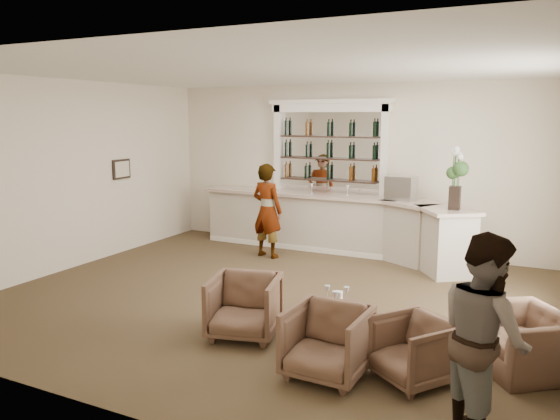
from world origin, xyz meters
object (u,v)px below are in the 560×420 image
at_px(armchair_center, 327,342).
at_px(espresso_machine, 401,188).
at_px(bar_counter, 336,224).
at_px(cocktail_table, 335,325).
at_px(armchair_far, 523,341).
at_px(guest, 485,336).
at_px(flower_vase, 456,175).
at_px(sommelier, 267,211).
at_px(armchair_left, 244,306).
at_px(armchair_right, 413,350).

bearing_deg(armchair_center, espresso_machine, 97.59).
distance_m(bar_counter, cocktail_table, 4.51).
height_order(armchair_far, espresso_machine, espresso_machine).
bearing_deg(guest, flower_vase, -21.78).
distance_m(sommelier, guest, 6.26).
height_order(armchair_left, armchair_center, armchair_left).
height_order(cocktail_table, espresso_machine, espresso_machine).
relative_size(bar_counter, cocktail_table, 8.85).
xyz_separation_m(armchair_center, armchair_right, (0.82, 0.28, -0.04)).
relative_size(sommelier, armchair_right, 2.46).
xyz_separation_m(cocktail_table, armchair_far, (2.00, 0.29, 0.07)).
distance_m(bar_counter, armchair_center, 5.27).
distance_m(espresso_machine, flower_vase, 1.31).
bearing_deg(sommelier, cocktail_table, 139.29).
bearing_deg(flower_vase, sommelier, -176.01).
height_order(cocktail_table, armchair_right, armchair_right).
bearing_deg(flower_vase, bar_counter, 163.96).
distance_m(bar_counter, guest, 6.32).
xyz_separation_m(cocktail_table, espresso_machine, (-0.31, 4.23, 1.11)).
bearing_deg(bar_counter, flower_vase, -16.04).
xyz_separation_m(armchair_left, armchair_center, (1.29, -0.54, -0.01)).
distance_m(cocktail_table, flower_vase, 3.92).
bearing_deg(armchair_left, armchair_right, -21.11).
height_order(sommelier, armchair_far, sommelier).
xyz_separation_m(cocktail_table, sommelier, (-2.63, 3.32, 0.65)).
bearing_deg(armchair_far, guest, -47.71).
xyz_separation_m(sommelier, armchair_left, (1.52, -3.53, -0.52)).
relative_size(bar_counter, armchair_far, 5.79).
xyz_separation_m(sommelier, guest, (4.36, -4.49, -0.02)).
bearing_deg(cocktail_table, armchair_left, -169.00).
relative_size(guest, armchair_far, 1.78).
relative_size(armchair_left, flower_vase, 0.81).
distance_m(guest, flower_vase, 4.90).
relative_size(bar_counter, armchair_left, 6.88).
height_order(bar_counter, guest, guest).
relative_size(guest, armchair_left, 2.11).
relative_size(cocktail_table, armchair_center, 0.79).
distance_m(armchair_center, flower_vase, 4.55).
bearing_deg(guest, bar_counter, -2.06).
distance_m(guest, armchair_left, 3.04).
relative_size(cocktail_table, sommelier, 0.36).
relative_size(armchair_left, armchair_far, 0.84).
height_order(bar_counter, armchair_left, bar_counter).
bearing_deg(bar_counter, espresso_machine, 0.27).
distance_m(sommelier, armchair_center, 4.98).
relative_size(armchair_center, armchair_far, 0.82).
height_order(armchair_left, armchair_far, armchair_left).
bearing_deg(flower_vase, armchair_left, -116.24).
bearing_deg(espresso_machine, sommelier, -153.60).
height_order(armchair_center, espresso_machine, espresso_machine).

